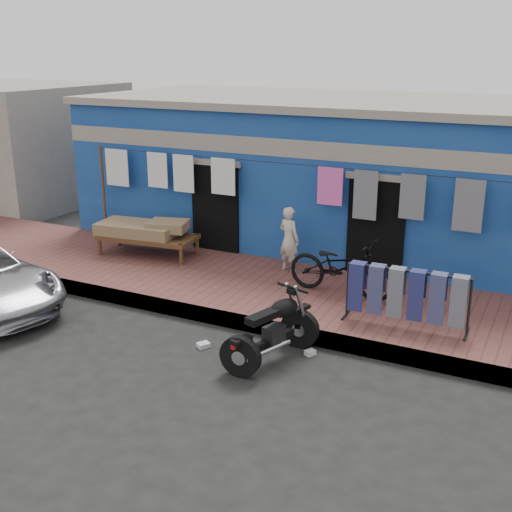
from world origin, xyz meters
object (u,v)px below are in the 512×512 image
at_px(charpoy, 148,238).
at_px(seated_person, 289,239).
at_px(motorcycle, 272,328).
at_px(jeans_rack, 406,296).
at_px(bicycle, 341,261).

bearing_deg(charpoy, seated_person, 7.27).
xyz_separation_m(motorcycle, jeans_rack, (1.57, 1.61, 0.20)).
bearing_deg(jeans_rack, bicycle, 149.67).
bearing_deg(charpoy, motorcycle, -33.61).
relative_size(seated_person, motorcycle, 0.75).
xyz_separation_m(bicycle, motorcycle, (-0.21, -2.41, -0.35)).
height_order(seated_person, bicycle, seated_person).
relative_size(seated_person, bicycle, 0.67).
bearing_deg(charpoy, jeans_rack, -11.45).
bearing_deg(motorcycle, seated_person, 126.75).
xyz_separation_m(seated_person, charpoy, (-3.06, -0.39, -0.28)).
distance_m(motorcycle, charpoy, 5.02).
bearing_deg(bicycle, motorcycle, 178.82).
xyz_separation_m(bicycle, charpoy, (-4.39, 0.37, -0.26)).
bearing_deg(motorcycle, charpoy, 163.67).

